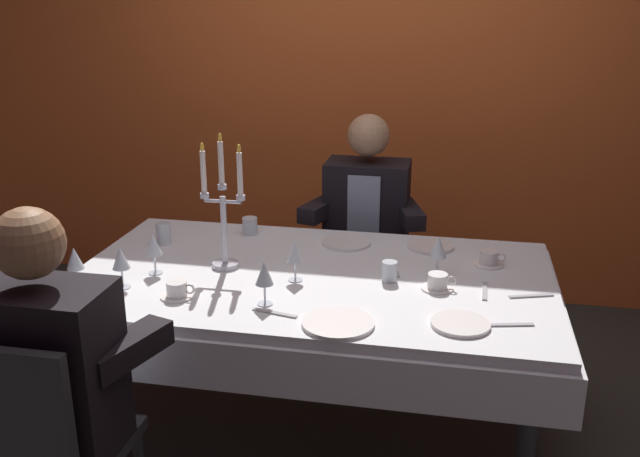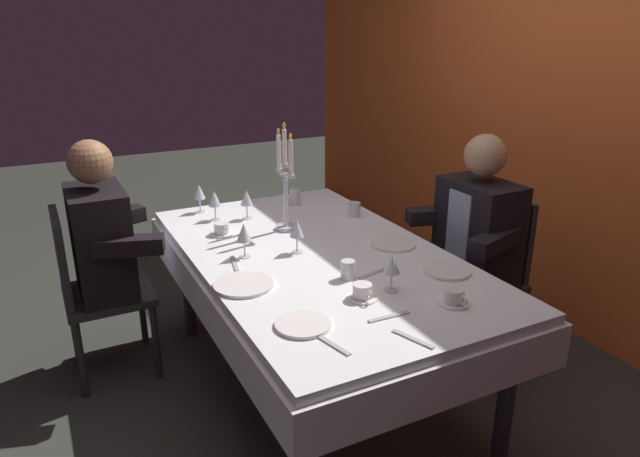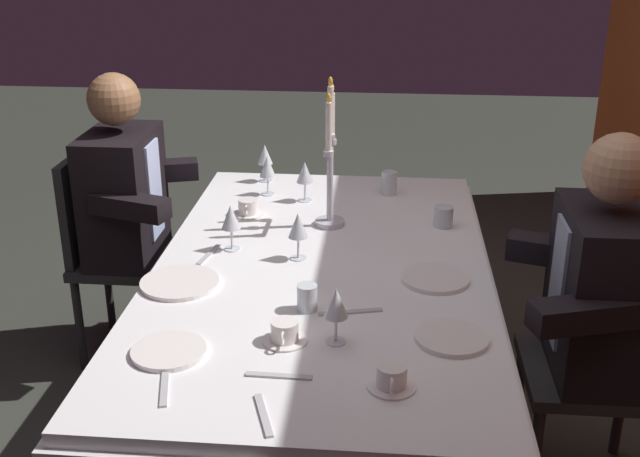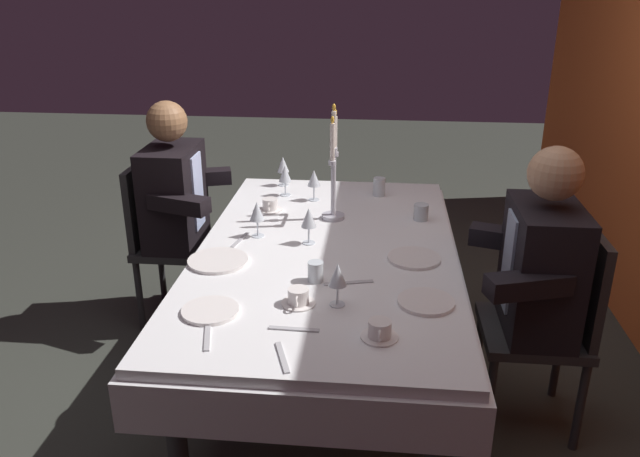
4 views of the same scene
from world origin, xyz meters
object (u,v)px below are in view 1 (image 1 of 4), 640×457
Objects in this scene: dinner_plate_2 at (338,323)px; wine_glass_0 at (295,253)px; dining_table at (312,301)px; dinner_plate_1 at (460,324)px; wine_glass_4 at (154,246)px; wine_glass_2 at (264,275)px; wine_glass_3 at (121,259)px; water_tumbler_2 at (389,271)px; coffee_cup_1 at (177,290)px; seated_diner_0 at (44,369)px; wine_glass_1 at (438,247)px; dinner_plate_3 at (346,242)px; water_tumbler_0 at (164,233)px; coffee_cup_0 at (489,259)px; wine_glass_5 at (75,260)px; dinner_plate_0 at (430,246)px; water_tumbler_1 at (250,226)px; seated_diner_1 at (367,212)px; coffee_cup_2 at (438,282)px; candelabra at (224,215)px.

wine_glass_0 reaches higher than dinner_plate_2.
wine_glass_0 reaches higher than dining_table.
wine_glass_4 reaches higher than dinner_plate_1.
wine_glass_2 is 1.00× the size of wine_glass_3.
wine_glass_0 is 1.00× the size of wine_glass_3.
water_tumbler_2 is (0.31, -0.01, 0.16)m from dining_table.
coffee_cup_1 is 0.60m from seated_diner_0.
wine_glass_1 is at bearing 40.74° from seated_diner_0.
dining_table is 0.40m from dinner_plate_3.
dinner_plate_3 is 0.86m from coffee_cup_1.
water_tumbler_0 is 1.42m from coffee_cup_0.
wine_glass_3 is 1.24× the size of coffee_cup_0.
wine_glass_2 is 1.00× the size of wine_glass_5.
dinner_plate_0 is at bearing 4.35° from dinner_plate_3.
wine_glass_0 is at bearing 76.64° from wine_glass_2.
wine_glass_0 is 2.09× the size of water_tumbler_1.
seated_diner_1 is (-0.59, 0.65, -0.03)m from coffee_cup_0.
wine_glass_0 reaches higher than water_tumbler_2.
seated_diner_0 reaches higher than wine_glass_4.
wine_glass_2 is at bearing -156.48° from coffee_cup_2.
candelabra reaches higher than wine_glass_3.
seated_diner_0 is at bearing -100.86° from water_tumbler_1.
water_tumbler_0 is at bearing 117.80° from coffee_cup_1.
dinner_plate_3 is (0.44, 0.37, -0.22)m from candelabra.
dinner_plate_0 and dinner_plate_3 have the same top height.
dinner_plate_2 reaches higher than dining_table.
coffee_cup_2 is (0.94, 0.26, 0.00)m from coffee_cup_1.
candelabra is 3.38× the size of wine_glass_3.
wine_glass_2 is at bearing -0.21° from wine_glass_5.
coffee_cup_2 is at bearing -45.39° from dinner_plate_3.
wine_glass_3 reaches higher than water_tumbler_2.
coffee_cup_1 is (-0.39, -0.24, -0.09)m from wine_glass_0.
seated_diner_1 is (-0.39, 0.80, -0.12)m from wine_glass_1.
seated_diner_0 is at bearing -139.26° from wine_glass_1.
wine_glass_0 reaches higher than dinner_plate_0.
dining_table is 0.90m from seated_diner_1.
dinner_plate_3 is 1.44m from seated_diner_0.
wine_glass_3 reaches higher than water_tumbler_1.
dinner_plate_2 is at bearing -6.31° from wine_glass_5.
candelabra is 2.71× the size of dinner_plate_0.
wine_glass_1 is 1.00× the size of wine_glass_5.
seated_diner_1 is at bearing 125.45° from dinner_plate_0.
wine_glass_3 is at bearing -139.26° from dinner_plate_3.
seated_diner_0 is 1.00× the size of seated_diner_1.
wine_glass_1 reaches higher than dinner_plate_2.
wine_glass_0 is at bearing 156.81° from dinner_plate_1.
wine_glass_1 is 2.05× the size of water_tumbler_2.
seated_diner_1 is (0.49, 0.47, -0.04)m from water_tumbler_1.
water_tumbler_1 reaches higher than coffee_cup_2.
water_tumbler_2 is (0.93, 0.11, -0.07)m from wine_glass_4.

